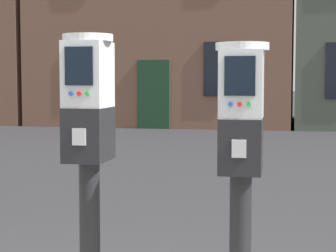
# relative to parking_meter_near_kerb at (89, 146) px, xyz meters

# --- Properties ---
(parking_meter_near_kerb) EXTENTS (0.22, 0.25, 1.54)m
(parking_meter_near_kerb) POSITION_rel_parking_meter_near_kerb_xyz_m (0.00, 0.00, 0.00)
(parking_meter_near_kerb) COLOR black
(parking_meter_near_kerb) RESTS_ON sidewalk_slab
(parking_meter_twin_adjacent) EXTENTS (0.22, 0.25, 1.49)m
(parking_meter_twin_adjacent) POSITION_rel_parking_meter_near_kerb_xyz_m (0.66, -0.00, -0.03)
(parking_meter_twin_adjacent) COLOR black
(parking_meter_twin_adjacent) RESTS_ON sidewalk_slab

